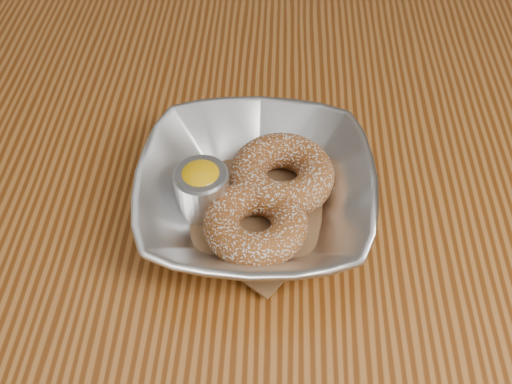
{
  "coord_description": "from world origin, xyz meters",
  "views": [
    {
      "loc": [
        -0.02,
        -0.36,
        1.2
      ],
      "look_at": [
        -0.03,
        0.0,
        0.78
      ],
      "focal_mm": 42.0,
      "sensor_mm": 36.0,
      "label": 1
    }
  ],
  "objects_px": {
    "table": "(287,272)",
    "serving_bowl": "(256,194)",
    "donut_back": "(282,175)",
    "ramekin": "(202,188)",
    "donut_front": "(256,223)"
  },
  "relations": [
    {
      "from": "table",
      "to": "serving_bowl",
      "type": "height_order",
      "value": "serving_bowl"
    },
    {
      "from": "table",
      "to": "ramekin",
      "type": "xyz_separation_m",
      "value": [
        -0.08,
        0.0,
        0.13
      ]
    },
    {
      "from": "table",
      "to": "ramekin",
      "type": "height_order",
      "value": "ramekin"
    },
    {
      "from": "donut_front",
      "to": "ramekin",
      "type": "xyz_separation_m",
      "value": [
        -0.05,
        0.03,
        0.01
      ]
    },
    {
      "from": "donut_back",
      "to": "ramekin",
      "type": "height_order",
      "value": "ramekin"
    },
    {
      "from": "serving_bowl",
      "to": "table",
      "type": "bearing_deg",
      "value": -4.78
    },
    {
      "from": "serving_bowl",
      "to": "donut_back",
      "type": "height_order",
      "value": "serving_bowl"
    },
    {
      "from": "table",
      "to": "serving_bowl",
      "type": "bearing_deg",
      "value": 175.22
    },
    {
      "from": "serving_bowl",
      "to": "donut_front",
      "type": "xyz_separation_m",
      "value": [
        0.0,
        -0.03,
        -0.0
      ]
    },
    {
      "from": "donut_front",
      "to": "table",
      "type": "bearing_deg",
      "value": 44.49
    },
    {
      "from": "ramekin",
      "to": "donut_front",
      "type": "bearing_deg",
      "value": -32.63
    },
    {
      "from": "table",
      "to": "donut_back",
      "type": "xyz_separation_m",
      "value": [
        -0.01,
        0.03,
        0.13
      ]
    },
    {
      "from": "table",
      "to": "donut_back",
      "type": "distance_m",
      "value": 0.13
    },
    {
      "from": "serving_bowl",
      "to": "donut_back",
      "type": "bearing_deg",
      "value": 46.43
    },
    {
      "from": "donut_back",
      "to": "ramekin",
      "type": "xyz_separation_m",
      "value": [
        -0.07,
        -0.03,
        0.01
      ]
    }
  ]
}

